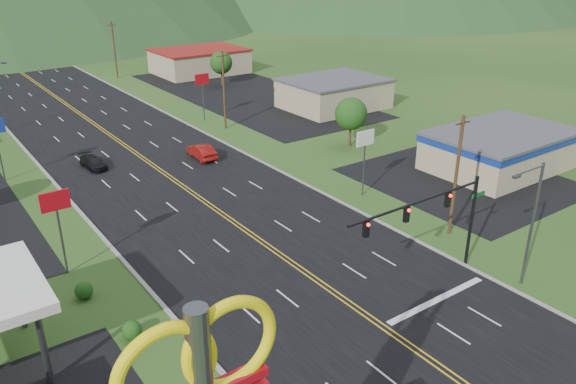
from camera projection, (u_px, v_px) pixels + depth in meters
traffic_signal at (437, 212)px, 37.60m from camera, size 13.10×0.43×7.00m
streetlight_east at (531, 218)px, 37.19m from camera, size 3.28×0.25×9.00m
building_east_near at (501, 147)px, 59.63m from camera, size 15.40×10.40×4.10m
building_east_mid at (334, 93)px, 83.14m from camera, size 14.40×11.40×4.30m
building_east_far at (200, 61)px, 107.09m from camera, size 16.40×12.40×4.50m
pole_sign_west_a at (56, 209)px, 38.67m from camera, size 2.00×0.18×6.40m
pole_sign_east_a at (365, 145)px, 51.66m from camera, size 2.00×0.18×6.40m
pole_sign_east_b at (202, 84)px, 75.55m from camera, size 2.00×0.18×6.40m
tree_east_a at (351, 114)px, 65.90m from camera, size 3.84×3.84×5.82m
tree_east_b at (221, 63)px, 96.42m from camera, size 3.84×3.84×5.82m
utility_pole_a at (456, 175)px, 44.43m from camera, size 1.60×0.28×10.00m
utility_pole_b at (224, 90)px, 72.05m from camera, size 1.60×0.28×10.00m
utility_pole_c at (114, 49)px, 101.92m from camera, size 1.60×0.28×10.00m
utility_pole_d at (55, 27)px, 131.78m from camera, size 1.60×0.28×10.00m
car_dark_mid at (93, 163)px, 60.06m from camera, size 2.12×4.44×1.25m
car_red_far at (202, 152)px, 62.89m from camera, size 1.93×4.92×1.59m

